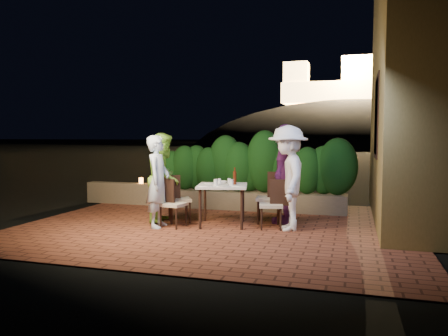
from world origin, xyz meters
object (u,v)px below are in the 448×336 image
at_px(chair_right_back, 268,197).
at_px(diner_green, 164,177).
at_px(diner_blue, 158,181).
at_px(beer_bottle, 235,176).
at_px(chair_left_front, 173,203).
at_px(bowl, 222,182).
at_px(dining_table, 222,205).
at_px(parapet_lamp, 141,181).
at_px(diner_purple, 286,174).
at_px(chair_right_front, 271,204).
at_px(diner_white, 288,178).
at_px(chair_left_back, 179,198).

xyz_separation_m(chair_right_back, diner_green, (-1.96, -0.40, 0.36)).
height_order(chair_right_back, diner_blue, diner_blue).
height_order(beer_bottle, diner_blue, diner_blue).
xyz_separation_m(chair_left_front, diner_green, (-0.39, 0.46, 0.41)).
bearing_deg(chair_left_front, bowl, 52.22).
relative_size(chair_right_back, diner_blue, 0.59).
height_order(dining_table, beer_bottle, beer_bottle).
xyz_separation_m(bowl, parapet_lamp, (-2.53, 1.59, -0.20)).
xyz_separation_m(dining_table, parapet_lamp, (-2.60, 1.84, 0.20)).
bearing_deg(diner_blue, diner_purple, -70.72).
bearing_deg(dining_table, chair_right_front, -2.29).
height_order(diner_blue, diner_green, diner_green).
height_order(dining_table, chair_right_front, chair_right_front).
bearing_deg(diner_blue, dining_table, -72.19).
bearing_deg(chair_right_front, diner_blue, 0.76).
bearing_deg(diner_purple, bowl, -67.82).
bearing_deg(chair_right_back, diner_purple, -170.72).
distance_m(chair_left_front, chair_right_back, 1.79).
distance_m(diner_white, parapet_lamp, 4.27).
relative_size(chair_right_back, diner_green, 0.57).
distance_m(beer_bottle, diner_purple, 0.99).
bearing_deg(beer_bottle, dining_table, -156.79).
bearing_deg(diner_blue, chair_left_back, -24.54).
distance_m(beer_bottle, chair_right_front, 0.85).
height_order(beer_bottle, chair_right_front, beer_bottle).
bearing_deg(diner_purple, diner_white, 19.35).
height_order(beer_bottle, diner_white, diner_white).
bearing_deg(chair_left_front, diner_green, 140.22).
relative_size(chair_right_back, diner_white, 0.53).
height_order(beer_bottle, chair_left_back, beer_bottle).
height_order(dining_table, chair_right_back, chair_right_back).
xyz_separation_m(dining_table, bowl, (-0.08, 0.25, 0.40)).
height_order(diner_blue, diner_white, diner_white).
bearing_deg(dining_table, diner_white, -2.54).
xyz_separation_m(diner_blue, diner_purple, (2.14, 1.04, 0.10)).
xyz_separation_m(bowl, diner_green, (-1.11, -0.19, 0.08)).
distance_m(bowl, parapet_lamp, 2.99).
xyz_separation_m(bowl, chair_right_back, (0.85, 0.21, -0.29)).
height_order(chair_right_back, diner_white, diner_white).
height_order(dining_table, chair_left_front, chair_left_front).
distance_m(bowl, diner_purple, 1.20).
xyz_separation_m(diner_white, diner_purple, (-0.13, 0.61, 0.02)).
distance_m(beer_bottle, diner_blue, 1.40).
distance_m(chair_left_back, diner_purple, 2.07).
bearing_deg(chair_left_front, dining_table, 36.67).
bearing_deg(bowl, beer_bottle, -29.72).
relative_size(chair_right_front, diner_purple, 0.47).
xyz_separation_m(beer_bottle, diner_green, (-1.40, -0.02, -0.06)).
relative_size(diner_purple, parapet_lamp, 13.30).
xyz_separation_m(chair_left_front, diner_white, (2.01, 0.34, 0.48)).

